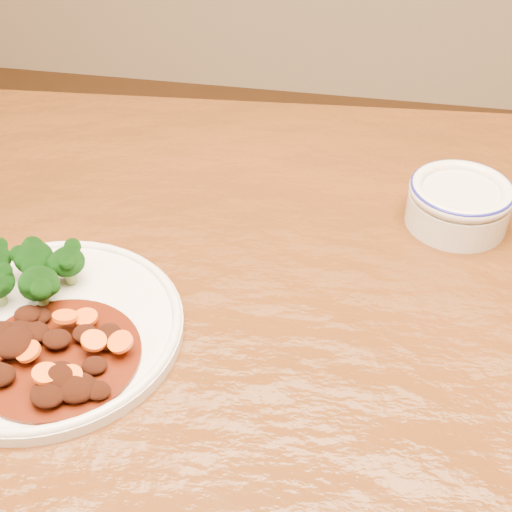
# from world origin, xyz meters

# --- Properties ---
(dining_table) EXTENTS (1.57, 1.02, 0.75)m
(dining_table) POSITION_xyz_m (-0.00, 0.00, 0.67)
(dining_table) COLOR #4E260D
(dining_table) RESTS_ON ground
(dinner_plate) EXTENTS (0.25, 0.25, 0.02)m
(dinner_plate) POSITION_xyz_m (-0.24, -0.05, 0.76)
(dinner_plate) COLOR silver
(dinner_plate) RESTS_ON dining_table
(broccoli_florets) EXTENTS (0.12, 0.08, 0.04)m
(broccoli_florets) POSITION_xyz_m (-0.28, -0.01, 0.79)
(broccoli_florets) COLOR #79984E
(broccoli_florets) RESTS_ON dinner_plate
(mince_stew) EXTENTS (0.14, 0.14, 0.03)m
(mince_stew) POSITION_xyz_m (-0.21, -0.09, 0.77)
(mince_stew) COLOR #491307
(mince_stew) RESTS_ON dinner_plate
(dip_bowl) EXTENTS (0.11, 0.11, 0.05)m
(dip_bowl) POSITION_xyz_m (0.14, 0.20, 0.78)
(dip_bowl) COLOR beige
(dip_bowl) RESTS_ON dining_table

